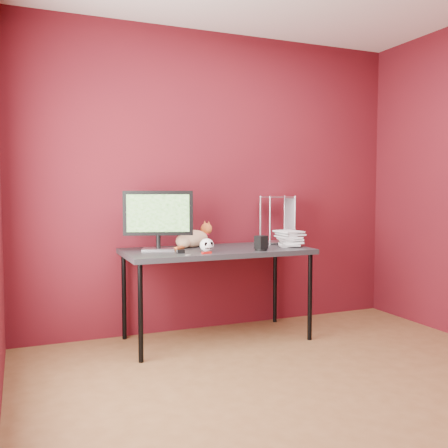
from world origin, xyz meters
name	(u,v)px	position (x,y,z in m)	size (l,w,h in m)	color
room	(331,151)	(0.00, 0.00, 1.45)	(3.52, 3.52, 2.61)	brown
desk	(217,255)	(-0.15, 1.37, 0.70)	(1.50, 0.70, 0.75)	black
monitor	(158,217)	(-0.62, 1.43, 1.01)	(0.53, 0.24, 0.47)	silver
cat	(193,238)	(-0.29, 1.55, 0.82)	(0.40, 0.30, 0.21)	orange
skull_mug	(207,245)	(-0.30, 1.20, 0.80)	(0.11, 0.11, 0.10)	silver
speaker	(261,244)	(0.14, 1.14, 0.80)	(0.10, 0.10, 0.12)	black
book_stack	(280,161)	(0.42, 1.36, 1.48)	(0.27, 0.30, 1.45)	beige
wire_rack	(277,219)	(0.52, 1.58, 0.96)	(0.26, 0.21, 0.42)	silver
pocket_knife	(207,253)	(-0.33, 1.11, 0.76)	(0.08, 0.02, 0.02)	#AF100D
black_gadget	(181,252)	(-0.51, 1.21, 0.76)	(0.06, 0.03, 0.03)	black
washer	(188,255)	(-0.49, 1.08, 0.75)	(0.05, 0.05, 0.00)	silver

